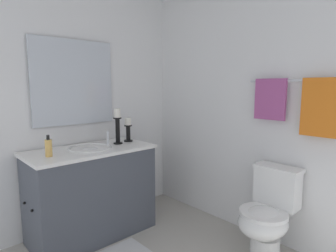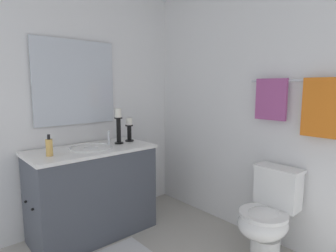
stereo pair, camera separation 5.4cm
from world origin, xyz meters
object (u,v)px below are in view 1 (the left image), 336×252
(candle_holder_short, at_px, (118,125))
(towel_bar, at_px, (296,81))
(vanity_cabinet, at_px, (92,192))
(toilet, at_px, (267,214))
(soap_bottle, at_px, (49,148))
(towel_center, at_px, (320,107))
(candle_holder_tall, at_px, (128,129))
(mirror, at_px, (74,83))
(sink_basin, at_px, (90,152))
(towel_near_vanity, at_px, (270,99))

(candle_holder_short, bearing_deg, towel_bar, 30.82)
(vanity_cabinet, xyz_separation_m, toilet, (1.31, 0.91, -0.06))
(soap_bottle, xyz_separation_m, towel_bar, (1.33, 1.53, 0.55))
(soap_bottle, relative_size, towel_center, 0.40)
(candle_holder_tall, relative_size, towel_bar, 0.30)
(mirror, xyz_separation_m, candle_holder_tall, (0.24, 0.46, -0.48))
(candle_holder_short, relative_size, toilet, 0.47)
(mirror, height_order, towel_bar, mirror)
(towel_bar, bearing_deg, candle_holder_tall, -154.49)
(soap_bottle, relative_size, towel_bar, 0.22)
(sink_basin, xyz_separation_m, soap_bottle, (0.05, -0.40, 0.11))
(vanity_cabinet, xyz_separation_m, mirror, (-0.28, 0.00, 1.04))
(towel_bar, distance_m, towel_center, 0.29)
(vanity_cabinet, distance_m, soap_bottle, 0.64)
(sink_basin, bearing_deg, towel_center, 35.16)
(candle_holder_tall, height_order, candle_holder_short, candle_holder_short)
(mirror, height_order, soap_bottle, mirror)
(towel_near_vanity, bearing_deg, towel_bar, 5.02)
(toilet, relative_size, towel_bar, 0.92)
(toilet, height_order, towel_bar, towel_bar)
(toilet, xyz_separation_m, towel_bar, (0.07, 0.22, 1.11))
(towel_center, bearing_deg, soap_bottle, -135.41)
(soap_bottle, xyz_separation_m, towel_center, (1.53, 1.51, 0.34))
(mirror, relative_size, towel_bar, 1.00)
(toilet, height_order, towel_center, towel_center)
(towel_near_vanity, distance_m, towel_center, 0.41)
(candle_holder_tall, xyz_separation_m, soap_bottle, (0.09, -0.85, -0.05))
(candle_holder_short, bearing_deg, candle_holder_tall, 102.85)
(vanity_cabinet, bearing_deg, sink_basin, 90.00)
(vanity_cabinet, xyz_separation_m, soap_bottle, (0.05, -0.39, 0.50))
(vanity_cabinet, height_order, soap_bottle, soap_bottle)
(candle_holder_short, distance_m, soap_bottle, 0.71)
(soap_bottle, distance_m, towel_center, 2.18)
(candle_holder_tall, xyz_separation_m, towel_center, (1.62, 0.66, 0.28))
(towel_bar, relative_size, towel_near_vanity, 2.30)
(candle_holder_short, xyz_separation_m, toilet, (1.31, 0.60, -0.68))
(mirror, bearing_deg, vanity_cabinet, -0.01)
(candle_holder_short, relative_size, towel_near_vanity, 0.99)
(soap_bottle, distance_m, toilet, 1.90)
(mirror, bearing_deg, candle_holder_tall, 62.40)
(candle_holder_tall, xyz_separation_m, toilet, (1.35, 0.46, -0.62))
(towel_near_vanity, height_order, towel_center, same)
(mirror, bearing_deg, towel_bar, 34.37)
(towel_near_vanity, bearing_deg, candle_holder_short, -145.60)
(sink_basin, bearing_deg, vanity_cabinet, -90.00)
(mirror, xyz_separation_m, towel_near_vanity, (1.45, 1.12, -0.15))
(vanity_cabinet, height_order, towel_center, towel_center)
(towel_bar, bearing_deg, sink_basin, -140.58)
(candle_holder_tall, relative_size, candle_holder_short, 0.69)
(sink_basin, height_order, soap_bottle, soap_bottle)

